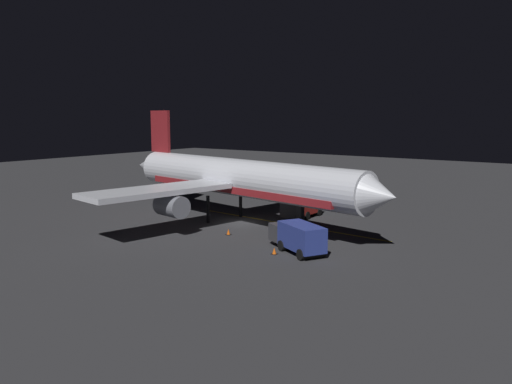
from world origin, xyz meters
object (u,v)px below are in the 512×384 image
at_px(airliner, 237,179).
at_px(ground_crew_worker, 311,242).
at_px(baggage_truck, 298,237).
at_px(traffic_cone_near_left, 274,251).
at_px(traffic_cone_near_right, 228,232).
at_px(catering_truck, 303,206).

relative_size(airliner, ground_crew_worker, 21.85).
relative_size(baggage_truck, traffic_cone_near_left, 11.88).
height_order(ground_crew_worker, traffic_cone_near_right, ground_crew_worker).
bearing_deg(traffic_cone_near_right, ground_crew_worker, 85.22).
xyz_separation_m(airliner, catering_truck, (-6.34, 4.31, -3.37)).
distance_m(airliner, traffic_cone_near_right, 7.27).
distance_m(traffic_cone_near_left, traffic_cone_near_right, 8.10).
bearing_deg(traffic_cone_near_left, traffic_cone_near_right, -113.29).
relative_size(airliner, traffic_cone_near_left, 69.12).
bearing_deg(traffic_cone_near_left, airliner, -128.45).
xyz_separation_m(airliner, ground_crew_worker, (5.81, 12.45, -3.75)).
bearing_deg(ground_crew_worker, catering_truck, -146.18).
bearing_deg(catering_truck, baggage_truck, 29.43).
distance_m(catering_truck, ground_crew_worker, 14.63).
bearing_deg(airliner, traffic_cone_near_left, 51.55).
bearing_deg(baggage_truck, airliner, -119.58).
bearing_deg(baggage_truck, ground_crew_worker, 132.26).
height_order(baggage_truck, ground_crew_worker, baggage_truck).
relative_size(ground_crew_worker, traffic_cone_near_left, 3.16).
xyz_separation_m(catering_truck, traffic_cone_near_right, (11.35, -1.40, -1.02)).
xyz_separation_m(baggage_truck, ground_crew_worker, (-0.77, 0.85, -0.39)).
relative_size(baggage_truck, ground_crew_worker, 3.75).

